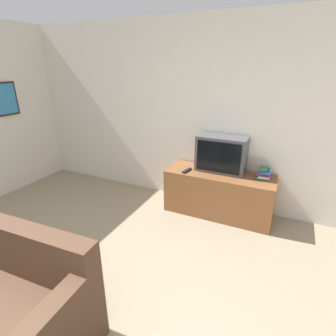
# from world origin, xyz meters

# --- Properties ---
(wall_back) EXTENTS (9.00, 0.06, 2.60)m
(wall_back) POSITION_xyz_m (0.00, 3.03, 1.30)
(wall_back) COLOR silver
(wall_back) RESTS_ON ground_plane
(tv_stand) EXTENTS (1.46, 0.52, 0.61)m
(tv_stand) POSITION_xyz_m (0.29, 2.72, 0.31)
(tv_stand) COLOR brown
(tv_stand) RESTS_ON ground_plane
(television) EXTENTS (0.66, 0.33, 0.49)m
(television) POSITION_xyz_m (0.26, 2.82, 0.86)
(television) COLOR #4C4C51
(television) RESTS_ON tv_stand
(book_stack) EXTENTS (0.17, 0.21, 0.15)m
(book_stack) POSITION_xyz_m (0.84, 2.79, 0.68)
(book_stack) COLOR #2D753D
(book_stack) RESTS_ON tv_stand
(remote_on_stand) EXTENTS (0.08, 0.20, 0.02)m
(remote_on_stand) POSITION_xyz_m (-0.14, 2.59, 0.62)
(remote_on_stand) COLOR black
(remote_on_stand) RESTS_ON tv_stand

